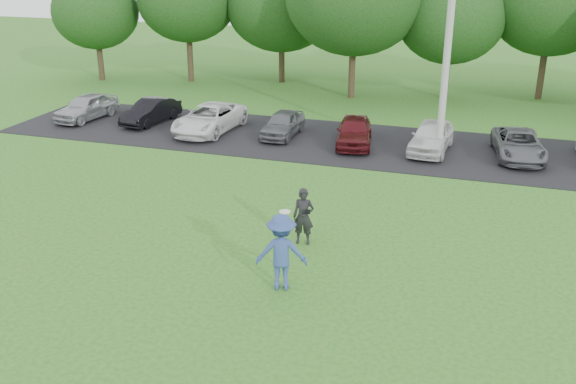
% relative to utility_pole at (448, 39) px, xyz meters
% --- Properties ---
extents(ground, '(100.00, 100.00, 0.00)m').
position_rel_utility_pole_xyz_m(ground, '(-3.65, -12.21, -4.72)').
color(ground, '#27671D').
rests_on(ground, ground).
extents(parking_lot, '(32.00, 6.50, 0.03)m').
position_rel_utility_pole_xyz_m(parking_lot, '(-3.65, 0.79, -4.71)').
color(parking_lot, black).
rests_on(parking_lot, ground).
extents(utility_pole, '(0.28, 0.28, 9.44)m').
position_rel_utility_pole_xyz_m(utility_pole, '(0.00, 0.00, 0.00)').
color(utility_pole, '#AEAEA8').
rests_on(utility_pole, ground).
extents(frisbee_player, '(1.44, 1.06, 2.24)m').
position_rel_utility_pole_xyz_m(frisbee_player, '(-2.81, -11.93, -3.72)').
color(frisbee_player, '#334A90').
rests_on(frisbee_player, ground).
extents(camera_bystander, '(0.65, 0.47, 1.68)m').
position_rel_utility_pole_xyz_m(camera_bystander, '(-3.00, -9.29, -3.88)').
color(camera_bystander, black).
rests_on(camera_bystander, ground).
extents(parked_cars, '(28.45, 4.86, 1.26)m').
position_rel_utility_pole_xyz_m(parked_cars, '(-3.83, 0.79, -4.10)').
color(parked_cars, '#A1A4A8').
rests_on(parked_cars, parking_lot).
extents(tree_row, '(42.39, 9.85, 8.64)m').
position_rel_utility_pole_xyz_m(tree_row, '(-2.14, 10.55, 0.19)').
color(tree_row, '#38281C').
rests_on(tree_row, ground).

